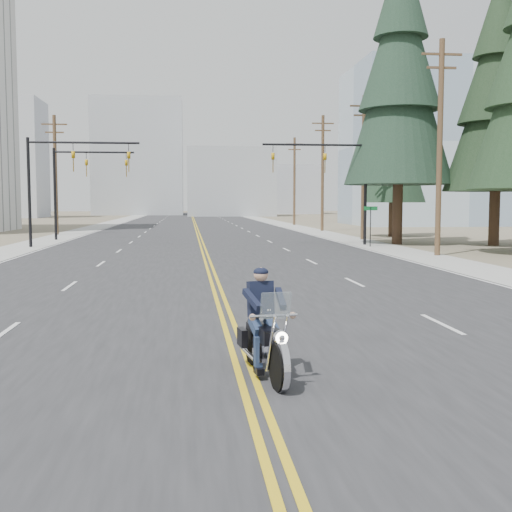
{
  "coord_description": "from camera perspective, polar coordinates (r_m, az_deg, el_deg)",
  "views": [
    {
      "loc": [
        -0.95,
        -10.39,
        2.9
      ],
      "look_at": [
        0.69,
        4.95,
        1.6
      ],
      "focal_mm": 45.0,
      "sensor_mm": 36.0,
      "label": 1
    }
  ],
  "objects": [
    {
      "name": "ground_plane",
      "position": [
        10.83,
        -0.85,
        -10.71
      ],
      "size": [
        400.0,
        400.0,
        0.0
      ],
      "primitive_type": "plane",
      "color": "#776D56",
      "rests_on": "ground"
    },
    {
      "name": "road",
      "position": [
        80.45,
        -5.41,
        2.72
      ],
      "size": [
        20.0,
        200.0,
        0.01
      ],
      "primitive_type": "cube",
      "color": "#303033",
      "rests_on": "ground"
    },
    {
      "name": "sidewalk_left",
      "position": [
        81.13,
        -13.57,
        2.63
      ],
      "size": [
        3.0,
        200.0,
        0.01
      ],
      "primitive_type": "cube",
      "color": "#A5A5A0",
      "rests_on": "ground"
    },
    {
      "name": "sidewalk_right",
      "position": [
        81.4,
        2.72,
        2.76
      ],
      "size": [
        3.0,
        200.0,
        0.01
      ],
      "primitive_type": "cube",
      "color": "#A5A5A0",
      "rests_on": "ground"
    },
    {
      "name": "traffic_mast_left",
      "position": [
        43.19,
        -16.93,
        7.31
      ],
      "size": [
        7.1,
        0.26,
        7.0
      ],
      "color": "black",
      "rests_on": "ground"
    },
    {
      "name": "traffic_mast_right",
      "position": [
        43.59,
        7.14,
        7.45
      ],
      "size": [
        7.1,
        0.26,
        7.0
      ],
      "color": "black",
      "rests_on": "ground"
    },
    {
      "name": "traffic_mast_far",
      "position": [
        51.12,
        -15.61,
        6.85
      ],
      "size": [
        6.1,
        0.26,
        7.0
      ],
      "color": "black",
      "rests_on": "ground"
    },
    {
      "name": "street_sign",
      "position": [
        42.08,
        10.14,
        3.24
      ],
      "size": [
        0.9,
        0.06,
        2.62
      ],
      "color": "black",
      "rests_on": "ground"
    },
    {
      "name": "utility_pole_b",
      "position": [
        36.13,
        16.02,
        9.52
      ],
      "size": [
        2.2,
        0.3,
        11.5
      ],
      "color": "brown",
      "rests_on": "ground"
    },
    {
      "name": "utility_pole_c",
      "position": [
        50.31,
        9.52,
        7.97
      ],
      "size": [
        2.2,
        0.3,
        11.0
      ],
      "color": "brown",
      "rests_on": "ground"
    },
    {
      "name": "utility_pole_d",
      "position": [
        64.88,
        5.94,
        7.51
      ],
      "size": [
        2.2,
        0.3,
        11.5
      ],
      "color": "brown",
      "rests_on": "ground"
    },
    {
      "name": "utility_pole_e",
      "position": [
        81.56,
        3.43,
        6.79
      ],
      "size": [
        2.2,
        0.3,
        11.0
      ],
      "color": "brown",
      "rests_on": "ground"
    },
    {
      "name": "utility_pole_left",
      "position": [
        59.58,
        -17.4,
        7.07
      ],
      "size": [
        2.2,
        0.3,
        10.5
      ],
      "color": "brown",
      "rests_on": "ground"
    },
    {
      "name": "glass_building",
      "position": [
        87.17,
        16.37,
        9.29
      ],
      "size": [
        24.0,
        16.0,
        20.0
      ],
      "primitive_type": "cube",
      "color": "#9EB5CC",
      "rests_on": "ground"
    },
    {
      "name": "haze_bldg_a",
      "position": [
        130.19,
        -21.46,
        8.04
      ],
      "size": [
        14.0,
        12.0,
        22.0
      ],
      "primitive_type": "cube",
      "color": "#B7BCC6",
      "rests_on": "ground"
    },
    {
      "name": "haze_bldg_b",
      "position": [
        135.75,
        -2.32,
        6.53
      ],
      "size": [
        18.0,
        14.0,
        14.0
      ],
      "primitive_type": "cube",
      "color": "#ADB2B7",
      "rests_on": "ground"
    },
    {
      "name": "haze_bldg_c",
      "position": [
        127.31,
        12.79,
        7.44
      ],
      "size": [
        16.0,
        12.0,
        18.0
      ],
      "primitive_type": "cube",
      "color": "#B7BCC6",
      "rests_on": "ground"
    },
    {
      "name": "haze_bldg_d",
      "position": [
        151.14,
        -10.38,
        8.56
      ],
      "size": [
        20.0,
        15.0,
        26.0
      ],
      "primitive_type": "cube",
      "color": "#ADB2B7",
      "rests_on": "ground"
    },
    {
      "name": "haze_bldg_e",
      "position": [
        162.51,
        3.12,
        5.89
      ],
      "size": [
        14.0,
        14.0,
        12.0
      ],
      "primitive_type": "cube",
      "color": "#B7BCC6",
      "rests_on": "ground"
    },
    {
      "name": "motorcyclist",
      "position": [
        10.61,
        0.85,
        -6.03
      ],
      "size": [
        1.3,
        2.43,
        1.8
      ],
      "primitive_type": null,
      "rotation": [
        0.0,
        0.0,
        3.28
      ],
      "color": "black",
      "rests_on": "ground"
    },
    {
      "name": "conifer_mid",
      "position": [
        46.34,
        20.73,
        13.84
      ],
      "size": [
        6.81,
        6.81,
        18.16
      ],
      "rotation": [
        0.0,
        0.0,
        0.41
      ],
      "color": "#382619",
      "rests_on": "ground"
    },
    {
      "name": "conifer_tall",
      "position": [
        46.36,
        12.68,
        15.77
      ],
      "size": [
        7.4,
        7.4,
        20.56
      ],
      "rotation": [
        0.0,
        0.0,
        0.38
      ],
      "color": "#382619",
      "rests_on": "ground"
    },
    {
      "name": "conifer_far",
      "position": [
        55.71,
        12.18,
        10.21
      ],
      "size": [
        5.37,
        5.37,
        14.38
      ],
      "rotation": [
        0.0,
        0.0,
        -0.34
      ],
      "color": "#382619",
      "rests_on": "ground"
    }
  ]
}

